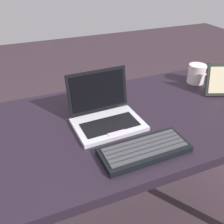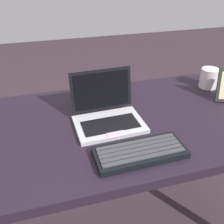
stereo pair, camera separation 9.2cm
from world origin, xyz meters
TOP-DOWN VIEW (x-y plane):
  - desk at (0.00, 0.00)m, footprint 1.35×0.67m
  - laptop_front at (-0.05, 0.00)m, footprint 0.27×0.22m
  - external_keyboard at (0.00, -0.22)m, footprint 0.31×0.13m
  - coffee_mug at (0.52, 0.17)m, footprint 0.13×0.09m

SIDE VIEW (x-z plane):
  - desk at x=0.00m, z-range 0.29..1.04m
  - external_keyboard at x=0.00m, z-range 0.75..0.78m
  - laptop_front at x=-0.05m, z-range 0.70..0.89m
  - coffee_mug at x=0.52m, z-range 0.76..0.85m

